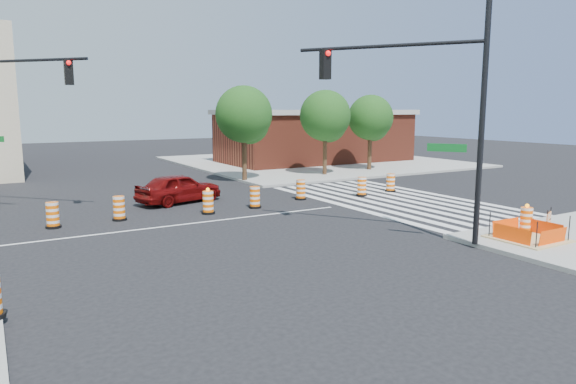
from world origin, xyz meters
The scene contains 21 objects.
ground centered at (0.00, 0.00, 0.00)m, with size 120.00×120.00×0.00m, color black.
sidewalk_ne centered at (18.00, 18.00, 0.07)m, with size 22.00×22.00×0.15m, color gray.
crosswalk_east centered at (10.95, 0.00, 0.01)m, with size 6.75×13.50×0.01m.
lane_centerline centered at (0.00, 0.00, 0.01)m, with size 14.00×0.12×0.01m, color silver.
excavation_pit centered at (9.00, -9.00, 0.22)m, with size 2.20×2.20×0.90m.
brick_storefront centered at (18.00, 18.00, 2.32)m, with size 16.50×8.50×4.60m.
red_coupe centered at (1.16, 4.87, 0.74)m, with size 1.75×4.36×1.49m, color #610908.
signal_pole_se centered at (5.90, -7.01, 5.22)m, with size 3.81×5.38×8.53m.
signal_pole_nw centered at (-6.22, 6.48, 5.17)m, with size 4.45×4.78×8.44m.
pit_drum centered at (9.92, -8.27, 0.59)m, with size 0.54×0.54×1.06m.
barricade centered at (10.41, -8.83, 0.66)m, with size 0.73×0.35×0.92m.
tree_north_c centered at (7.26, 9.93, 4.11)m, with size 3.60×3.60×6.13m.
tree_north_d centered at (13.32, 9.65, 4.00)m, with size 3.51×3.51×5.96m.
tree_north_e centered at (17.95, 10.42, 3.83)m, with size 3.40×3.36×5.72m.
median_drum_2 centered at (-4.95, 2.02, 0.48)m, with size 0.60×0.60×1.02m.
median_drum_3 centered at (-2.38, 2.14, 0.48)m, with size 0.60×0.60×1.02m.
median_drum_4 centered at (1.36, 1.52, 0.49)m, with size 0.60×0.60×1.18m.
median_drum_5 centered at (3.79, 1.70, 0.48)m, with size 0.60×0.60×1.02m.
median_drum_6 centered at (6.88, 2.54, 0.48)m, with size 0.60×0.60×1.02m.
median_drum_7 centered at (10.31, 1.81, 0.48)m, with size 0.60×0.60×1.02m.
median_drum_8 centered at (12.62, 2.10, 0.48)m, with size 0.60×0.60×1.02m.
Camera 1 is at (-7.03, -19.69, 4.61)m, focal length 32.00 mm.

